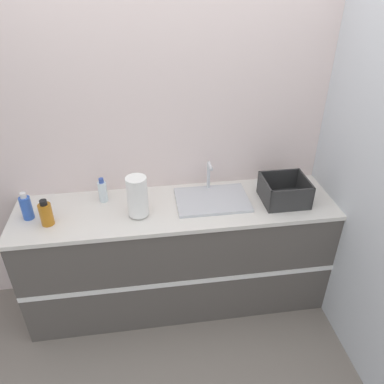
{
  "coord_description": "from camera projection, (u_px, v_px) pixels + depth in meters",
  "views": [
    {
      "loc": [
        -0.2,
        -1.86,
        2.35
      ],
      "look_at": [
        0.1,
        0.25,
        1.02
      ],
      "focal_mm": 35.0,
      "sensor_mm": 36.0,
      "label": 1
    }
  ],
  "objects": [
    {
      "name": "bottle_amber",
      "position": [
        46.0,
        214.0,
        2.37
      ],
      "size": [
        0.08,
        0.08,
        0.18
      ],
      "color": "#B26B19",
      "rests_on": "counter_cabinet"
    },
    {
      "name": "wall_back",
      "position": [
        171.0,
        134.0,
        2.64
      ],
      "size": [
        4.6,
        0.06,
        2.6
      ],
      "color": "silver",
      "rests_on": "ground_plane"
    },
    {
      "name": "dish_rack",
      "position": [
        284.0,
        193.0,
        2.61
      ],
      "size": [
        0.31,
        0.28,
        0.17
      ],
      "color": "#2D2D2D",
      "rests_on": "counter_cabinet"
    },
    {
      "name": "sink",
      "position": [
        212.0,
        199.0,
        2.64
      ],
      "size": [
        0.51,
        0.36,
        0.23
      ],
      "color": "silver",
      "rests_on": "counter_cabinet"
    },
    {
      "name": "wall_right",
      "position": [
        343.0,
        143.0,
        2.51
      ],
      "size": [
        0.06,
        2.56,
        2.6
      ],
      "color": "silver",
      "rests_on": "ground_plane"
    },
    {
      "name": "bottle_blue",
      "position": [
        26.0,
        207.0,
        2.42
      ],
      "size": [
        0.07,
        0.07,
        0.19
      ],
      "color": "#2D56B7",
      "rests_on": "counter_cabinet"
    },
    {
      "name": "counter_cabinet",
      "position": [
        178.0,
        255.0,
        2.83
      ],
      "size": [
        2.23,
        0.59,
        0.9
      ],
      "color": "#514C47",
      "rests_on": "ground_plane"
    },
    {
      "name": "paper_towel_roll",
      "position": [
        137.0,
        197.0,
        2.42
      ],
      "size": [
        0.14,
        0.14,
        0.28
      ],
      "color": "#4C4C51",
      "rests_on": "counter_cabinet"
    },
    {
      "name": "bottle_clear",
      "position": [
        103.0,
        191.0,
        2.6
      ],
      "size": [
        0.06,
        0.06,
        0.18
      ],
      "color": "silver",
      "rests_on": "counter_cabinet"
    },
    {
      "name": "ground_plane",
      "position": [
        184.0,
        324.0,
        2.83
      ],
      "size": [
        12.0,
        12.0,
        0.0
      ],
      "primitive_type": "plane",
      "color": "slate"
    }
  ]
}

